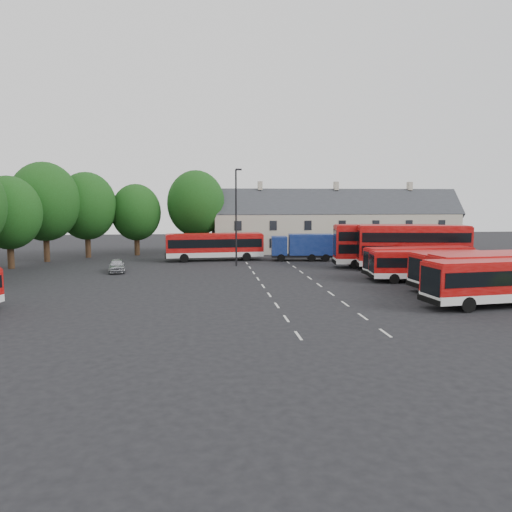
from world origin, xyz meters
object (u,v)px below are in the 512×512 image
object	(u,v)px
bus_row_a	(505,278)
lamppost	(236,215)
box_truck	(303,246)
silver_car	(117,266)
bus_dd_south	(413,245)

from	to	relation	value
bus_row_a	lamppost	size ratio (longest dim) A/B	1.10
bus_row_a	lamppost	xyz separation A→B (m)	(-17.32, 23.43, 3.83)
box_truck	silver_car	bearing A→B (deg)	-154.16
bus_dd_south	silver_car	bearing A→B (deg)	-174.80
silver_car	bus_row_a	bearing A→B (deg)	-41.37
bus_dd_south	lamppost	world-z (taller)	lamppost
silver_car	lamppost	world-z (taller)	lamppost
silver_car	box_truck	bearing A→B (deg)	12.06
bus_dd_south	lamppost	bearing A→B (deg)	172.58
bus_dd_south	silver_car	xyz separation A→B (m)	(-31.15, 1.82, -2.04)
box_truck	lamppost	xyz separation A→B (m)	(-8.49, -4.16, 4.00)
bus_row_a	lamppost	world-z (taller)	lamppost
bus_row_a	silver_car	distance (m)	36.07
box_truck	silver_car	world-z (taller)	box_truck
box_truck	bus_dd_south	bearing A→B (deg)	-37.39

